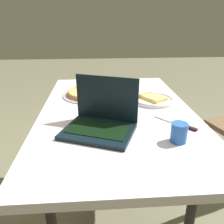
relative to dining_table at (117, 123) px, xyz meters
The scene contains 7 objects.
ground_plane 0.69m from the dining_table, ahead, with size 12.00×12.00×0.00m, color #6A684F.
dining_table is the anchor object (origin of this frame).
laptop 0.27m from the dining_table, 157.87° to the left, with size 0.32×0.36×0.22m.
pizza_plate 0.27m from the dining_table, 63.15° to the right, with size 0.24×0.24×0.04m.
pizza_tray 0.31m from the dining_table, 29.53° to the left, with size 0.35×0.35×0.04m.
table_knife 0.35m from the dining_table, 126.94° to the right, with size 0.18×0.16×0.01m.
drink_cup 0.43m from the dining_table, 148.37° to the right, with size 0.07×0.07×0.08m.
Camera 1 is at (-1.14, 0.11, 1.25)m, focal length 36.85 mm.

